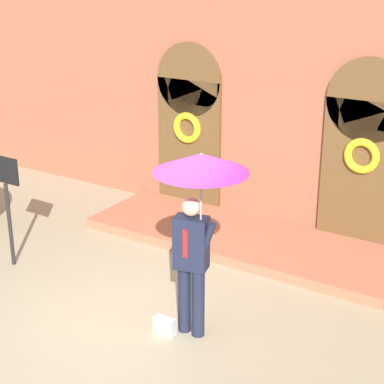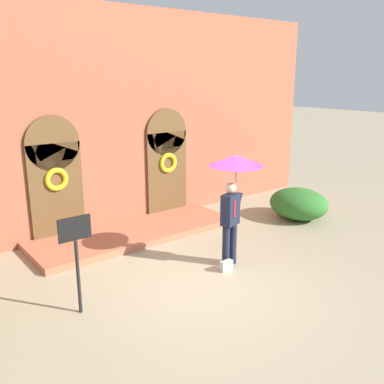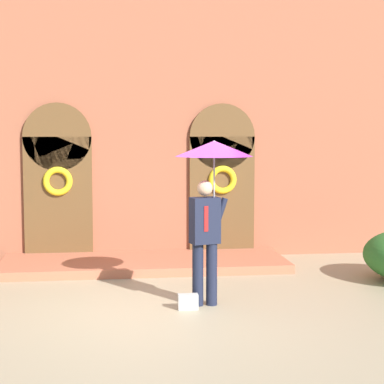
{
  "view_description": "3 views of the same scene",
  "coord_description": "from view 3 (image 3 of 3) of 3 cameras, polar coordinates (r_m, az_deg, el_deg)",
  "views": [
    {
      "loc": [
        4.47,
        -5.5,
        4.43
      ],
      "look_at": [
        0.07,
        1.4,
        1.41
      ],
      "focal_mm": 60.0,
      "sensor_mm": 36.0,
      "label": 1
    },
    {
      "loc": [
        -5.08,
        -5.85,
        3.93
      ],
      "look_at": [
        0.32,
        1.1,
        1.51
      ],
      "focal_mm": 40.0,
      "sensor_mm": 36.0,
      "label": 2
    },
    {
      "loc": [
        -0.58,
        -8.61,
        2.47
      ],
      "look_at": [
        0.72,
        1.72,
        1.51
      ],
      "focal_mm": 60.0,
      "sensor_mm": 36.0,
      "label": 3
    }
  ],
  "objects": [
    {
      "name": "building_facade",
      "position": [
        12.77,
        -4.62,
        6.18
      ],
      "size": [
        14.0,
        2.3,
        5.6
      ],
      "color": "#9E563D",
      "rests_on": "ground"
    },
    {
      "name": "ground_plane",
      "position": [
        8.97,
        -3.27,
        -10.72
      ],
      "size": [
        80.0,
        80.0,
        0.0
      ],
      "primitive_type": "plane",
      "color": "tan"
    },
    {
      "name": "handbag",
      "position": [
        9.12,
        -0.35,
        -9.73
      ],
      "size": [
        0.28,
        0.12,
        0.22
      ],
      "primitive_type": "cube",
      "rotation": [
        0.0,
        0.0,
        -0.0
      ],
      "color": "#B7B7B2",
      "rests_on": "ground"
    },
    {
      "name": "person_with_umbrella",
      "position": [
        9.07,
        1.77,
        1.75
      ],
      "size": [
        1.1,
        1.1,
        2.36
      ],
      "color": "#191E33",
      "rests_on": "ground"
    }
  ]
}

